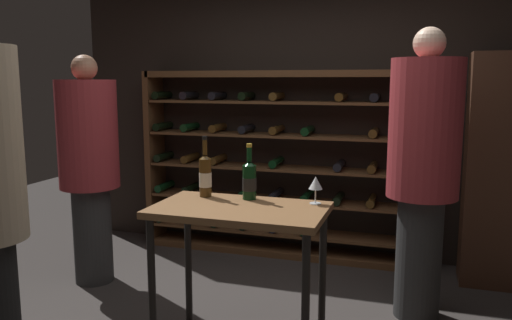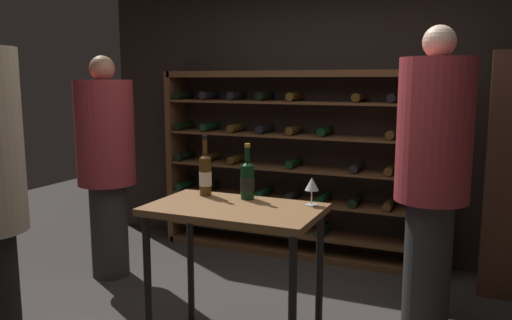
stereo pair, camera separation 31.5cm
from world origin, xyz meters
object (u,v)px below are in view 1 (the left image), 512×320
object	(u,v)px
wine_bottle_green_slim	(205,175)
wine_bottle_amber_reserve	(250,180)
display_cabinet	(494,171)
person_guest_plum_blouse	(89,160)
tasting_table	(240,229)
person_guest_blue_shirt	(423,162)
wine_rack	(276,164)
wine_glass_stemmed_center	(316,184)

from	to	relation	value
wine_bottle_green_slim	wine_bottle_amber_reserve	xyz separation A→B (m)	(0.29, 0.01, -0.01)
wine_bottle_green_slim	display_cabinet	bearing A→B (deg)	40.64
person_guest_plum_blouse	wine_bottle_amber_reserve	bearing A→B (deg)	-169.57
tasting_table	wine_bottle_amber_reserve	xyz separation A→B (m)	(-0.00, 0.19, 0.25)
wine_bottle_amber_reserve	person_guest_blue_shirt	bearing A→B (deg)	36.99
person_guest_blue_shirt	wine_rack	bearing A→B (deg)	-17.84
person_guest_plum_blouse	wine_bottle_amber_reserve	world-z (taller)	person_guest_plum_blouse
person_guest_blue_shirt	display_cabinet	world-z (taller)	person_guest_blue_shirt
person_guest_plum_blouse	wine_glass_stemmed_center	distance (m)	2.05
person_guest_plum_blouse	display_cabinet	size ratio (longest dim) A/B	0.99
person_guest_blue_shirt	wine_glass_stemmed_center	xyz separation A→B (m)	(-0.59, -0.74, -0.04)
person_guest_blue_shirt	wine_glass_stemmed_center	distance (m)	0.95
tasting_table	wine_glass_stemmed_center	world-z (taller)	wine_glass_stemmed_center
tasting_table	person_guest_plum_blouse	world-z (taller)	person_guest_plum_blouse
wine_rack	person_guest_blue_shirt	bearing A→B (deg)	-36.74
person_guest_plum_blouse	person_guest_blue_shirt	size ratio (longest dim) A/B	0.93
display_cabinet	wine_glass_stemmed_center	distance (m)	1.93
person_guest_plum_blouse	wine_bottle_amber_reserve	size ratio (longest dim) A/B	5.48
tasting_table	display_cabinet	distance (m)	2.33
wine_rack	tasting_table	world-z (taller)	wine_rack
tasting_table	person_guest_plum_blouse	bearing A→B (deg)	153.28
person_guest_plum_blouse	wine_bottle_green_slim	world-z (taller)	person_guest_plum_blouse
display_cabinet	wine_rack	bearing A→B (deg)	174.74
display_cabinet	wine_bottle_amber_reserve	distance (m)	2.19
display_cabinet	wine_bottle_amber_reserve	bearing A→B (deg)	-134.77
tasting_table	wine_bottle_green_slim	size ratio (longest dim) A/B	2.62
tasting_table	wine_bottle_amber_reserve	world-z (taller)	wine_bottle_amber_reserve
wine_rack	wine_glass_stemmed_center	xyz separation A→B (m)	(0.71, -1.72, 0.19)
tasting_table	person_guest_blue_shirt	size ratio (longest dim) A/B	0.49
person_guest_blue_shirt	wine_bottle_amber_reserve	size ratio (longest dim) A/B	5.91
wine_rack	tasting_table	distance (m)	1.94
wine_rack	person_guest_plum_blouse	world-z (taller)	person_guest_plum_blouse
person_guest_plum_blouse	wine_bottle_green_slim	xyz separation A→B (m)	(1.28, -0.61, 0.06)
wine_glass_stemmed_center	display_cabinet	bearing A→B (deg)	53.62
wine_bottle_amber_reserve	wine_glass_stemmed_center	size ratio (longest dim) A/B	2.09
tasting_table	person_guest_blue_shirt	bearing A→B (deg)	43.53
person_guest_plum_blouse	wine_bottle_green_slim	bearing A→B (deg)	-174.22
wine_rack	display_cabinet	distance (m)	1.86
wine_rack	wine_glass_stemmed_center	world-z (taller)	wine_rack
tasting_table	person_guest_blue_shirt	world-z (taller)	person_guest_blue_shirt
display_cabinet	wine_glass_stemmed_center	xyz separation A→B (m)	(-1.14, -1.55, 0.12)
wine_bottle_amber_reserve	wine_rack	bearing A→B (deg)	100.42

